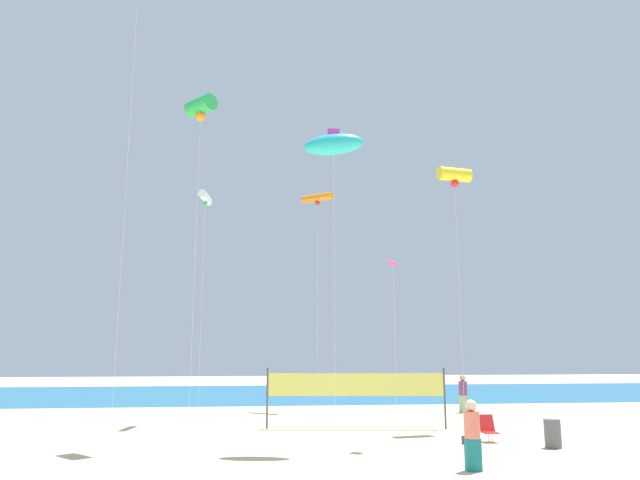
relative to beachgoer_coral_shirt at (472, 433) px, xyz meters
name	(u,v)px	position (x,y,z in m)	size (l,w,h in m)	color
ocean_band	(277,393)	(-3.89, 28.95, -0.96)	(120.00, 20.00, 0.01)	#1E6B99
beachgoer_coral_shirt	(472,433)	(0.00, 0.00, 0.00)	(0.41, 0.41, 1.81)	#19727A
beachgoer_plum_shirt	(463,392)	(4.93, 14.34, 0.03)	(0.43, 0.43, 1.86)	#99B28C
folding_beach_chair	(488,428)	(2.38, 4.85, -0.50)	(0.52, 0.65, 0.89)	red
trash_barrel	(553,434)	(3.92, 3.30, -0.52)	(0.53, 0.53, 0.90)	#595960
volleyball_net	(356,387)	(-1.58, 8.69, 0.66)	(7.20, 0.92, 2.40)	#4C4C51
beach_handbag	(467,440)	(1.45, 4.44, -0.84)	(0.33, 0.16, 0.26)	#2D2D33
kite_green_tube	(201,107)	(-7.91, 5.73, 11.14)	(1.29, 1.32, 12.49)	silver
kite_magenta_diamond	(394,267)	(-0.98, 4.21, 4.97)	(0.45, 0.45, 6.24)	silver
kite_white_tube	(205,199)	(-8.11, 11.73, 9.13)	(0.55, 1.62, 10.33)	silver
kite_orange_tube	(318,198)	(-2.22, 17.16, 10.71)	(1.81, 1.49, 11.93)	silver
kite_yellow_tube	(454,176)	(2.79, 8.30, 9.60)	(1.54, 0.85, 10.90)	silver
kite_cyan_inflatable	(334,145)	(-3.04, 4.42, 9.40)	(2.30, 1.12, 10.96)	silver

